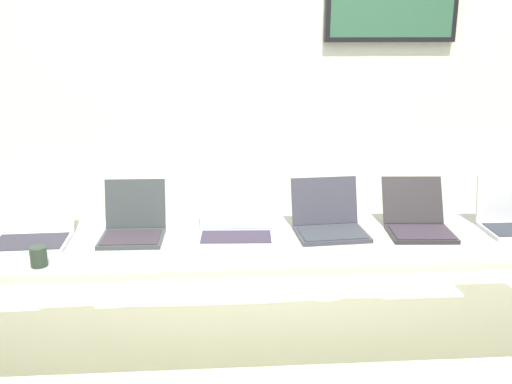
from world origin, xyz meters
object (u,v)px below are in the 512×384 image
(workbench, at_px, (275,247))
(laptop_station_1, at_px, (34,228))
(laptop_station_3, at_px, (236,226))
(laptop_station_5, at_px, (417,220))
(laptop_station_2, at_px, (133,225))
(laptop_station_4, at_px, (329,221))
(coffee_mug, at_px, (39,257))

(workbench, relative_size, laptop_station_1, 9.80)
(laptop_station_3, height_order, laptop_station_5, laptop_station_5)
(laptop_station_2, distance_m, laptop_station_3, 0.51)
(laptop_station_1, distance_m, laptop_station_4, 1.45)
(laptop_station_4, relative_size, laptop_station_5, 0.94)
(laptop_station_3, bearing_deg, laptop_station_1, 179.03)
(workbench, relative_size, laptop_station_4, 10.32)
(laptop_station_1, distance_m, laptop_station_5, 1.91)
(laptop_station_1, distance_m, coffee_mug, 0.34)
(laptop_station_2, distance_m, laptop_station_4, 0.98)
(laptop_station_2, height_order, laptop_station_5, laptop_station_2)
(laptop_station_2, xyz_separation_m, laptop_station_5, (1.43, -0.02, -0.00))
(laptop_station_4, xyz_separation_m, laptop_station_5, (0.45, -0.01, -0.00))
(coffee_mug, bearing_deg, laptop_station_3, 19.44)
(laptop_station_4, bearing_deg, laptop_station_3, -177.01)
(laptop_station_4, bearing_deg, workbench, -163.83)
(workbench, xyz_separation_m, laptop_station_3, (-0.19, 0.06, 0.10))
(workbench, distance_m, laptop_station_4, 0.31)
(laptop_station_3, bearing_deg, workbench, -16.67)
(workbench, xyz_separation_m, laptop_station_5, (0.73, 0.07, 0.10))
(laptop_station_2, bearing_deg, laptop_station_4, -0.34)
(laptop_station_1, xyz_separation_m, laptop_station_5, (1.91, -0.00, -0.00))
(laptop_station_1, bearing_deg, workbench, -3.57)
(workbench, relative_size, coffee_mug, 43.20)
(laptop_station_1, height_order, coffee_mug, laptop_station_1)
(laptop_station_4, xyz_separation_m, coffee_mug, (-1.34, -0.33, -0.01))
(workbench, distance_m, laptop_station_1, 1.18)
(workbench, height_order, laptop_station_5, laptop_station_5)
(workbench, height_order, coffee_mug, coffee_mug)
(coffee_mug, bearing_deg, laptop_station_2, 43.05)
(laptop_station_4, bearing_deg, laptop_station_5, -1.53)
(laptop_station_2, bearing_deg, laptop_station_5, -0.72)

